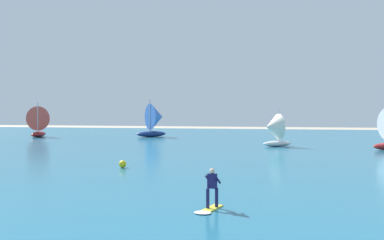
{
  "coord_description": "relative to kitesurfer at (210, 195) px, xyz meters",
  "views": [
    {
      "loc": [
        4.48,
        -0.28,
        4.17
      ],
      "look_at": [
        0.53,
        19.76,
        3.71
      ],
      "focal_mm": 41.66,
      "sensor_mm": 36.0,
      "label": 1
    }
  ],
  "objects": [
    {
      "name": "ocean",
      "position": [
        -1.72,
        32.87,
        -0.65
      ],
      "size": [
        160.0,
        90.0,
        0.1
      ],
      "primitive_type": "cube",
      "color": "#236B89",
      "rests_on": "ground"
    },
    {
      "name": "kitesurfer",
      "position": [
        0.0,
        0.0,
        0.0
      ],
      "size": [
        1.05,
        2.03,
        1.67
      ],
      "color": "yellow",
      "rests_on": "ocean"
    },
    {
      "name": "sailboat_leading",
      "position": [
        -33.02,
        44.03,
        1.77
      ],
      "size": [
        3.91,
        4.54,
        5.19
      ],
      "color": "maroon",
      "rests_on": "ocean"
    },
    {
      "name": "sailboat_mid_left",
      "position": [
        -15.72,
        47.2,
        1.98
      ],
      "size": [
        5.04,
        4.88,
        5.63
      ],
      "color": "navy",
      "rests_on": "ocean"
    },
    {
      "name": "sailboat_trailing",
      "position": [
        2.1,
        32.13,
        1.27
      ],
      "size": [
        3.68,
        3.31,
        4.1
      ],
      "color": "silver",
      "rests_on": "ocean"
    },
    {
      "name": "marker_buoy",
      "position": [
        -8.06,
        11.81,
        -0.34
      ],
      "size": [
        0.53,
        0.53,
        0.53
      ],
      "primitive_type": "sphere",
      "color": "yellow",
      "rests_on": "ocean"
    }
  ]
}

